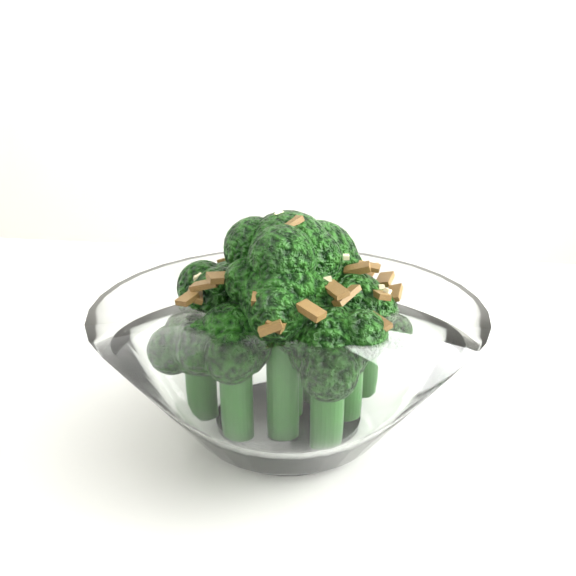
# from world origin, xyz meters

# --- Properties ---
(broccoli_dish) EXTENTS (0.24, 0.24, 0.15)m
(broccoli_dish) POSITION_xyz_m (0.31, -0.11, 0.81)
(broccoli_dish) COLOR white
(broccoli_dish) RESTS_ON table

